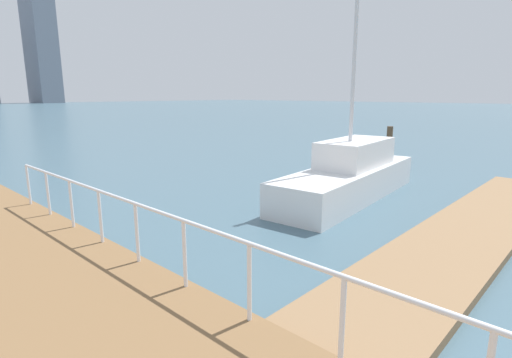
# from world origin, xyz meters

# --- Properties ---
(ground_plane) EXTENTS (300.00, 300.00, 0.00)m
(ground_plane) POSITION_xyz_m (0.00, 20.00, 0.00)
(ground_plane) COLOR #476675
(floating_dock) EXTENTS (14.09, 2.00, 0.18)m
(floating_dock) POSITION_xyz_m (3.55, 9.27, 0.09)
(floating_dock) COLOR #93704C
(floating_dock) RESTS_ON ground_plane
(dock_piling_1) EXTENTS (0.28, 0.28, 1.76)m
(dock_piling_1) POSITION_xyz_m (11.66, 15.10, 0.88)
(dock_piling_1) COLOR brown
(dock_piling_1) RESTS_ON ground_plane
(dock_piling_3) EXTENTS (0.26, 0.26, 1.71)m
(dock_piling_3) POSITION_xyz_m (3.62, 13.45, 0.86)
(dock_piling_3) COLOR #473826
(dock_piling_3) RESTS_ON ground_plane
(moored_boat_2) EXTENTS (7.13, 2.51, 7.90)m
(moored_boat_2) POSITION_xyz_m (4.63, 13.18, 0.73)
(moored_boat_2) COLOR white
(moored_boat_2) RESTS_ON ground_plane
(skyline_tower_5) EXTENTS (7.69, 13.95, 54.43)m
(skyline_tower_5) POSITION_xyz_m (49.93, 165.58, 27.22)
(skyline_tower_5) COLOR slate
(skyline_tower_5) RESTS_ON ground_plane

